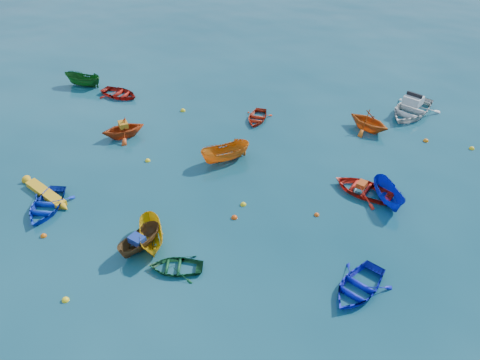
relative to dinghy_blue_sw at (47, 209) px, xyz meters
The scene contains 28 objects.
ground 8.20m from the dinghy_blue_sw, 17.05° to the left, with size 160.00×160.00×0.00m, color #0A3A49.
dinghy_blue_sw is the anchor object (origin of this frame).
sampan_brown_mid 6.40m from the dinghy_blue_sw, ahead, with size 1.01×2.67×1.03m, color brown.
dinghy_blue_se 16.82m from the dinghy_blue_sw, 12.33° to the left, with size 2.36×3.30×0.68m, color #0F18BF.
dinghy_orange_w 8.09m from the dinghy_blue_sw, 102.26° to the left, with size 2.43×2.82×1.48m, color #C64012.
sampan_yellow_mid 6.76m from the dinghy_blue_sw, ahead, with size 1.15×3.04×1.18m, color gold.
dinghy_green_e 8.72m from the dinghy_blue_sw, ahead, with size 1.83×2.55×0.53m, color #114824.
dinghy_red_nw 13.75m from the dinghy_blue_sw, 117.15° to the left, with size 2.28×3.18×0.66m, color #A6160D.
sampan_orange_n 10.75m from the dinghy_blue_sw, 57.87° to the left, with size 1.23×3.27×1.26m, color orange.
dinghy_red_ne 17.64m from the dinghy_blue_sw, 36.89° to the left, with size 2.44×3.41×0.71m, color red.
sampan_blue_far 18.78m from the dinghy_blue_sw, 33.97° to the left, with size 1.11×2.95×1.14m, color #0E1DAF.
dinghy_red_far 15.41m from the dinghy_blue_sw, 72.10° to the left, with size 1.91×2.67×0.55m, color #B5270F.
dinghy_orange_far 21.22m from the dinghy_blue_sw, 55.73° to the left, with size 2.55×2.96×1.56m, color #CF5813.
sampan_green_far 15.66m from the dinghy_blue_sw, 129.81° to the left, with size 1.15×3.05×1.18m, color #114B15.
kayak_yellow 1.27m from the dinghy_blue_sw, 141.49° to the left, with size 0.59×3.98×0.40m, color #EBA314, non-canonical shape.
motorboat_white 25.45m from the dinghy_blue_sw, 57.13° to the left, with size 3.33×4.66×1.57m, color silver.
tarp_blue_a 6.43m from the dinghy_blue_sw, ahead, with size 0.73×0.55×0.35m, color navy.
tarp_orange_a 8.18m from the dinghy_blue_sw, 102.01° to the left, with size 0.73×0.56×0.36m, color orange.
tarp_orange_b 17.57m from the dinghy_blue_sw, 37.10° to the left, with size 0.62×0.47×0.30m, color #CC4414.
buoy_or_a 2.22m from the dinghy_blue_sw, 43.82° to the right, with size 0.32×0.32×0.32m, color #D95B0B.
buoy_ye_a 6.86m from the dinghy_blue_sw, 33.15° to the right, with size 0.33×0.33×0.33m, color yellow.
buoy_ye_b 6.68m from the dinghy_blue_sw, 76.33° to the left, with size 0.33×0.33×0.33m, color yellow.
buoy_or_c 10.29m from the dinghy_blue_sw, 27.85° to the left, with size 0.34×0.34×0.34m, color #D7450B.
buoy_ye_c 10.75m from the dinghy_blue_sw, 33.89° to the left, with size 0.33×0.33×0.33m, color yellow.
buoy_or_d 14.70m from the dinghy_blue_sw, 29.97° to the left, with size 0.29×0.29×0.29m, color #DF4F0C.
buoy_ye_d 12.92m from the dinghy_blue_sw, 92.60° to the left, with size 0.38×0.38×0.38m, color yellow.
buoy_or_e 24.03m from the dinghy_blue_sw, 48.97° to the left, with size 0.36×0.36×0.36m, color orange.
buoy_ye_e 26.37m from the dinghy_blue_sw, 45.29° to the left, with size 0.34×0.34×0.34m, color yellow.
Camera 1 is at (11.49, -13.41, 16.49)m, focal length 35.00 mm.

